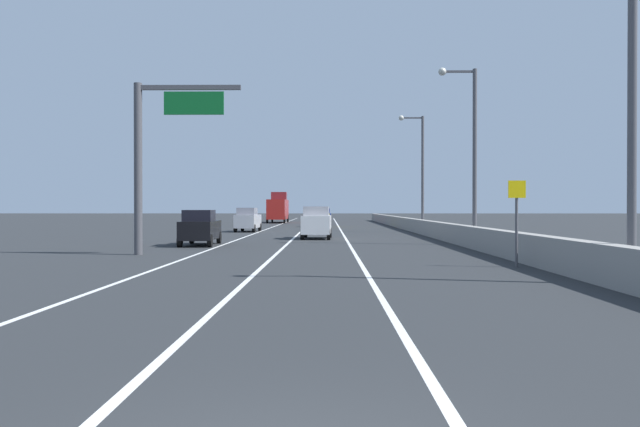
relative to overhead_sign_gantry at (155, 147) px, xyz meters
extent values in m
plane|color=#26282B|center=(7.26, 40.69, -4.73)|extent=(320.00, 320.00, 0.00)
cube|color=silver|center=(1.76, 31.69, -4.73)|extent=(0.16, 130.00, 0.00)
cube|color=silver|center=(5.26, 31.69, -4.73)|extent=(0.16, 130.00, 0.00)
cube|color=silver|center=(8.76, 31.69, -4.73)|extent=(0.16, 130.00, 0.00)
cube|color=gray|center=(14.97, 16.69, -4.18)|extent=(0.60, 120.00, 1.10)
cylinder|color=#47474C|center=(-0.74, 0.02, -0.98)|extent=(0.36, 0.36, 7.50)
cube|color=#47474C|center=(1.51, 0.02, 2.57)|extent=(4.50, 0.20, 0.20)
cube|color=#0C5923|center=(1.73, -0.10, 1.87)|extent=(2.60, 0.10, 1.00)
cylinder|color=#4C4C51|center=(14.07, -5.76, -3.53)|extent=(0.10, 0.10, 2.40)
cube|color=yellow|center=(14.07, -5.80, -2.03)|extent=(0.60, 0.04, 0.60)
cylinder|color=#4C4C51|center=(15.67, -10.83, 0.14)|extent=(0.24, 0.24, 9.73)
cylinder|color=#4C4C51|center=(15.68, 7.78, 0.14)|extent=(0.24, 0.24, 9.73)
cube|color=#4C4C51|center=(14.78, 7.78, 4.85)|extent=(1.80, 0.12, 0.12)
sphere|color=beige|center=(13.88, 7.78, 4.85)|extent=(0.44, 0.44, 0.44)
cylinder|color=#4C4C51|center=(15.53, 26.39, 0.14)|extent=(0.24, 0.24, 9.73)
cube|color=#4C4C51|center=(14.63, 26.39, 4.85)|extent=(1.80, 0.12, 0.12)
sphere|color=beige|center=(13.73, 26.39, 4.85)|extent=(0.44, 0.44, 0.44)
cube|color=gold|center=(6.89, 41.96, -3.84)|extent=(1.82, 4.51, 1.09)
cube|color=olive|center=(6.88, 41.51, -3.00)|extent=(1.59, 2.03, 0.60)
cylinder|color=black|center=(6.08, 43.77, -4.39)|extent=(0.22, 0.68, 0.68)
cylinder|color=black|center=(7.72, 43.76, -4.39)|extent=(0.22, 0.68, 0.68)
cylinder|color=black|center=(6.06, 40.17, -4.39)|extent=(0.22, 0.68, 0.68)
cylinder|color=black|center=(7.69, 40.16, -4.39)|extent=(0.22, 0.68, 0.68)
cube|color=#B7B7BC|center=(0.73, 27.34, -3.83)|extent=(1.87, 4.46, 1.11)
cube|color=gray|center=(0.72, 26.90, -2.98)|extent=(1.57, 2.03, 0.60)
cylinder|color=black|center=(0.03, 29.11, -4.39)|extent=(0.25, 0.69, 0.68)
cylinder|color=black|center=(1.57, 29.05, -4.39)|extent=(0.25, 0.69, 0.68)
cylinder|color=black|center=(-0.10, 25.62, -4.39)|extent=(0.25, 0.69, 0.68)
cylinder|color=black|center=(1.43, 25.56, -4.39)|extent=(0.25, 0.69, 0.68)
cube|color=black|center=(0.58, 7.22, -3.89)|extent=(1.89, 4.63, 1.00)
cube|color=black|center=(0.59, 6.76, -3.09)|extent=(1.59, 2.11, 0.60)
cylinder|color=black|center=(-0.27, 9.02, -4.39)|extent=(0.25, 0.69, 0.68)
cylinder|color=black|center=(1.28, 9.08, -4.39)|extent=(0.25, 0.69, 0.68)
cylinder|color=black|center=(-0.13, 5.36, -4.39)|extent=(0.25, 0.69, 0.68)
cylinder|color=black|center=(1.42, 5.42, -4.39)|extent=(0.25, 0.69, 0.68)
cube|color=#1E389E|center=(6.98, 54.04, -3.88)|extent=(1.98, 4.21, 1.01)
cube|color=navy|center=(6.99, 53.62, -3.08)|extent=(1.69, 1.92, 0.60)
cylinder|color=black|center=(6.08, 55.63, -4.39)|extent=(0.24, 0.69, 0.68)
cylinder|color=black|center=(7.77, 55.69, -4.39)|extent=(0.24, 0.69, 0.68)
cylinder|color=black|center=(6.19, 52.39, -4.39)|extent=(0.24, 0.69, 0.68)
cylinder|color=black|center=(7.88, 52.44, -4.39)|extent=(0.24, 0.69, 0.68)
cube|color=white|center=(6.82, 14.80, -3.79)|extent=(1.96, 4.24, 1.19)
cube|color=#96969E|center=(6.81, 14.39, -2.89)|extent=(1.67, 1.93, 0.60)
cylinder|color=black|center=(6.04, 16.47, -4.39)|extent=(0.24, 0.69, 0.68)
cylinder|color=black|center=(7.71, 16.42, -4.39)|extent=(0.24, 0.69, 0.68)
cylinder|color=black|center=(5.93, 13.19, -4.39)|extent=(0.24, 0.69, 0.68)
cylinder|color=black|center=(7.61, 13.14, -4.39)|extent=(0.24, 0.69, 0.68)
cube|color=#A51E19|center=(0.78, 60.77, -2.92)|extent=(2.48, 9.97, 2.62)
cube|color=maroon|center=(0.77, 62.96, -1.05)|extent=(2.13, 2.21, 1.10)
cylinder|color=black|center=(-0.37, 65.03, -4.23)|extent=(0.23, 1.00, 1.00)
cylinder|color=black|center=(1.87, 65.05, -4.23)|extent=(0.23, 1.00, 1.00)
cylinder|color=black|center=(-0.30, 56.49, -4.23)|extent=(0.23, 1.00, 1.00)
cylinder|color=black|center=(1.94, 56.51, -4.23)|extent=(0.23, 1.00, 1.00)
camera|label=1|loc=(7.52, -28.36, -2.66)|focal=36.62mm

